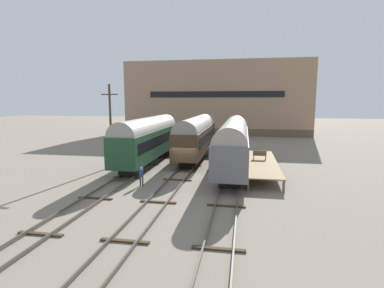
% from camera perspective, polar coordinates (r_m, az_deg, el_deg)
% --- Properties ---
extents(ground_plane, '(200.00, 200.00, 0.00)m').
position_cam_1_polar(ground_plane, '(29.90, -1.56, -5.45)').
color(ground_plane, slate).
extents(track_left, '(2.60, 60.00, 0.26)m').
position_cam_1_polar(track_left, '(31.13, -10.17, -4.76)').
color(track_left, '#4C4742').
rests_on(track_left, ground).
extents(track_middle, '(2.60, 60.00, 0.26)m').
position_cam_1_polar(track_middle, '(29.86, -1.56, -5.19)').
color(track_middle, '#4C4742').
rests_on(track_middle, ground).
extents(track_right, '(2.60, 60.00, 0.26)m').
position_cam_1_polar(track_right, '(29.31, 7.61, -5.51)').
color(track_right, '#4C4742').
rests_on(track_right, ground).
extents(train_car_grey, '(2.97, 18.74, 5.15)m').
position_cam_1_polar(train_car_grey, '(31.17, 7.90, 0.53)').
color(train_car_grey, black).
rests_on(train_car_grey, ground).
extents(train_car_brown, '(2.91, 16.89, 5.14)m').
position_cam_1_polar(train_car_brown, '(37.44, 0.95, 1.89)').
color(train_car_brown, black).
rests_on(train_car_brown, ground).
extents(train_car_green, '(2.91, 15.69, 5.25)m').
position_cam_1_polar(train_car_green, '(33.75, -8.36, 1.21)').
color(train_car_green, black).
rests_on(train_car_green, ground).
extents(station_platform, '(3.05, 14.51, 1.03)m').
position_cam_1_polar(station_platform, '(31.25, 13.03, -3.26)').
color(station_platform, '#8C704C').
rests_on(station_platform, ground).
extents(bench, '(1.40, 0.40, 0.91)m').
position_cam_1_polar(bench, '(31.90, 12.77, -1.99)').
color(bench, brown).
rests_on(bench, station_platform).
extents(person_worker, '(0.32, 0.32, 1.63)m').
position_cam_1_polar(person_worker, '(25.44, -9.62, -5.75)').
color(person_worker, '#282833').
rests_on(person_worker, ground).
extents(utility_pole, '(1.80, 0.24, 8.78)m').
position_cam_1_polar(utility_pole, '(32.77, -15.24, 3.54)').
color(utility_pole, '#473828').
rests_on(utility_pole, ground).
extents(warehouse_building, '(38.30, 12.21, 15.16)m').
position_cam_1_polar(warehouse_building, '(66.69, 4.91, 8.66)').
color(warehouse_building, brown).
rests_on(warehouse_building, ground).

